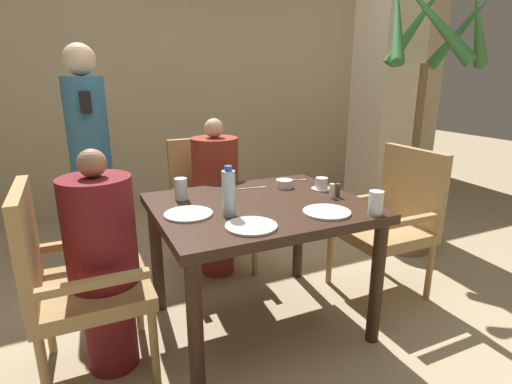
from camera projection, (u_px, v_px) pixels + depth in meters
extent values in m
plane|color=tan|center=(259.00, 323.00, 2.35)|extent=(16.00, 16.00, 0.00)
cube|color=tan|center=(158.00, 75.00, 4.05)|extent=(8.00, 0.06, 2.80)
cube|color=beige|center=(386.00, 81.00, 3.66)|extent=(0.45, 0.45, 2.70)
cube|color=#331E14|center=(260.00, 208.00, 2.15)|extent=(1.11, 0.92, 0.05)
cylinder|color=#331E14|center=(196.00, 332.00, 1.71)|extent=(0.07, 0.07, 0.69)
cylinder|color=#331E14|center=(377.00, 283.00, 2.11)|extent=(0.07, 0.07, 0.69)
cylinder|color=#331E14|center=(157.00, 257.00, 2.41)|extent=(0.07, 0.07, 0.69)
cylinder|color=#331E14|center=(298.00, 231.00, 2.81)|extent=(0.07, 0.07, 0.69)
cube|color=#A88451|center=(93.00, 290.00, 1.88)|extent=(0.51, 0.51, 0.07)
cube|color=#A88451|center=(26.00, 244.00, 1.71)|extent=(0.05, 0.51, 0.49)
cube|color=#A88451|center=(87.00, 242.00, 2.04)|extent=(0.46, 0.04, 0.04)
cube|color=#A88451|center=(92.00, 284.00, 1.63)|extent=(0.46, 0.04, 0.04)
cylinder|color=#A88451|center=(138.00, 299.00, 2.23)|extent=(0.04, 0.04, 0.39)
cylinder|color=#A88451|center=(154.00, 347.00, 1.84)|extent=(0.04, 0.04, 0.39)
cylinder|color=#A88451|center=(48.00, 319.00, 2.05)|extent=(0.04, 0.04, 0.39)
cylinder|color=#A88451|center=(45.00, 377.00, 1.66)|extent=(0.04, 0.04, 0.39)
cylinder|color=maroon|center=(111.00, 323.00, 1.96)|extent=(0.24, 0.24, 0.46)
cylinder|color=maroon|center=(100.00, 231.00, 1.82)|extent=(0.32, 0.32, 0.51)
sphere|color=#997051|center=(92.00, 163.00, 1.73)|extent=(0.13, 0.13, 0.13)
cube|color=#A88451|center=(214.00, 214.00, 2.91)|extent=(0.51, 0.51, 0.07)
cube|color=#A88451|center=(202.00, 170.00, 3.04)|extent=(0.51, 0.05, 0.49)
cube|color=#A88451|center=(243.00, 190.00, 2.96)|extent=(0.04, 0.46, 0.04)
cube|color=#A88451|center=(181.00, 198.00, 2.77)|extent=(0.04, 0.46, 0.04)
cylinder|color=#A88451|center=(255.00, 250.00, 2.87)|extent=(0.04, 0.04, 0.39)
cylinder|color=#A88451|center=(194.00, 261.00, 2.69)|extent=(0.04, 0.04, 0.39)
cylinder|color=#A88451|center=(232.00, 229.00, 3.26)|extent=(0.04, 0.04, 0.39)
cylinder|color=#A88451|center=(177.00, 238.00, 3.08)|extent=(0.04, 0.04, 0.39)
cylinder|color=maroon|center=(217.00, 242.00, 2.91)|extent=(0.24, 0.24, 0.46)
cylinder|color=maroon|center=(215.00, 176.00, 2.77)|extent=(0.32, 0.32, 0.53)
sphere|color=tan|center=(214.00, 128.00, 2.68)|extent=(0.13, 0.13, 0.13)
cube|color=#A88451|center=(381.00, 232.00, 2.58)|extent=(0.51, 0.51, 0.07)
cube|color=#A88451|center=(412.00, 186.00, 2.60)|extent=(0.05, 0.51, 0.49)
cube|color=#A88451|center=(411.00, 221.00, 2.34)|extent=(0.46, 0.04, 0.04)
cube|color=#A88451|center=(359.00, 199.00, 2.75)|extent=(0.46, 0.04, 0.04)
cylinder|color=#A88451|center=(374.00, 287.00, 2.36)|extent=(0.04, 0.04, 0.39)
cylinder|color=#A88451|center=(330.00, 257.00, 2.75)|extent=(0.04, 0.04, 0.39)
cylinder|color=#A88451|center=(429.00, 272.00, 2.55)|extent=(0.04, 0.04, 0.39)
cylinder|color=#A88451|center=(380.00, 246.00, 2.94)|extent=(0.04, 0.04, 0.39)
cylinder|color=#2D2D33|center=(98.00, 221.00, 2.91)|extent=(0.21, 0.21, 0.75)
cylinder|color=teal|center=(87.00, 125.00, 2.71)|extent=(0.27, 0.27, 0.64)
sphere|color=beige|center=(79.00, 59.00, 2.59)|extent=(0.21, 0.21, 0.21)
cube|color=black|center=(85.00, 103.00, 2.52)|extent=(0.07, 0.01, 0.14)
cylinder|color=#896B4C|center=(406.00, 230.00, 3.34)|extent=(0.40, 0.40, 0.32)
cylinder|color=brown|center=(416.00, 141.00, 3.13)|extent=(0.06, 0.06, 1.17)
cone|color=#2D6633|center=(463.00, 28.00, 2.97)|extent=(0.21, 0.66, 0.58)
cone|color=#2D6633|center=(419.00, 19.00, 3.07)|extent=(0.49, 0.31, 0.71)
cone|color=#2D6633|center=(397.00, 18.00, 2.92)|extent=(0.39, 0.49, 0.69)
cone|color=#2D6633|center=(433.00, 17.00, 2.64)|extent=(0.51, 0.48, 0.64)
cone|color=#2D6633|center=(478.00, 30.00, 2.72)|extent=(0.66, 0.43, 0.51)
cylinder|color=white|center=(188.00, 214.00, 1.96)|extent=(0.24, 0.24, 0.01)
cylinder|color=white|center=(327.00, 212.00, 1.99)|extent=(0.24, 0.24, 0.01)
cylinder|color=white|center=(251.00, 226.00, 1.80)|extent=(0.24, 0.24, 0.01)
cylinder|color=white|center=(321.00, 189.00, 2.40)|extent=(0.12, 0.12, 0.01)
cylinder|color=white|center=(322.00, 183.00, 2.39)|extent=(0.07, 0.07, 0.06)
cylinder|color=white|center=(284.00, 184.00, 2.44)|extent=(0.10, 0.10, 0.05)
cylinder|color=silver|center=(229.00, 193.00, 1.93)|extent=(0.07, 0.07, 0.22)
cylinder|color=#3359B2|center=(228.00, 168.00, 1.89)|extent=(0.04, 0.04, 0.02)
cylinder|color=silver|center=(376.00, 203.00, 1.95)|extent=(0.07, 0.07, 0.12)
cylinder|color=silver|center=(181.00, 189.00, 2.19)|extent=(0.07, 0.07, 0.12)
cylinder|color=white|center=(332.00, 191.00, 2.23)|extent=(0.03, 0.03, 0.08)
cylinder|color=#4C3D2D|center=(338.00, 190.00, 2.25)|extent=(0.03, 0.03, 0.08)
cube|color=silver|center=(292.00, 180.00, 2.61)|extent=(0.15, 0.06, 0.00)
cube|color=silver|center=(303.00, 180.00, 2.62)|extent=(0.04, 0.03, 0.00)
cube|color=silver|center=(249.00, 188.00, 2.42)|extent=(0.15, 0.03, 0.00)
cube|color=silver|center=(261.00, 187.00, 2.44)|extent=(0.06, 0.02, 0.00)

